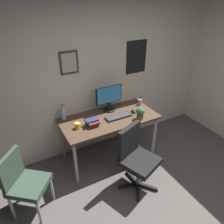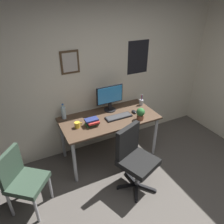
{
  "view_description": "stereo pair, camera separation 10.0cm",
  "coord_description": "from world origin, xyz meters",
  "px_view_note": "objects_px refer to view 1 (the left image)",
  "views": [
    {
      "loc": [
        -1.43,
        -0.85,
        2.49
      ],
      "look_at": [
        -0.09,
        1.59,
        0.91
      ],
      "focal_mm": 33.95,
      "sensor_mm": 36.0,
      "label": 1
    },
    {
      "loc": [
        -1.34,
        -0.9,
        2.49
      ],
      "look_at": [
        -0.09,
        1.59,
        0.91
      ],
      "focal_mm": 33.95,
      "sensor_mm": 36.0,
      "label": 2
    }
  ],
  "objects_px": {
    "computer_mouse": "(134,111)",
    "potted_plant": "(140,113)",
    "monitor": "(109,97)",
    "pen_cup": "(140,102)",
    "water_bottle": "(63,113)",
    "coffee_mug_near": "(78,125)",
    "keyboard": "(118,117)",
    "office_chair": "(135,155)",
    "book_stack_left": "(92,122)",
    "side_chair": "(23,181)"
  },
  "relations": [
    {
      "from": "computer_mouse",
      "to": "potted_plant",
      "type": "distance_m",
      "value": 0.24
    },
    {
      "from": "monitor",
      "to": "pen_cup",
      "type": "relative_size",
      "value": 2.3
    },
    {
      "from": "water_bottle",
      "to": "coffee_mug_near",
      "type": "height_order",
      "value": "water_bottle"
    },
    {
      "from": "water_bottle",
      "to": "pen_cup",
      "type": "bearing_deg",
      "value": -6.7
    },
    {
      "from": "keyboard",
      "to": "coffee_mug_near",
      "type": "height_order",
      "value": "coffee_mug_near"
    },
    {
      "from": "monitor",
      "to": "potted_plant",
      "type": "relative_size",
      "value": 2.36
    },
    {
      "from": "office_chair",
      "to": "book_stack_left",
      "type": "height_order",
      "value": "office_chair"
    },
    {
      "from": "monitor",
      "to": "pen_cup",
      "type": "distance_m",
      "value": 0.61
    },
    {
      "from": "office_chair",
      "to": "potted_plant",
      "type": "height_order",
      "value": "potted_plant"
    },
    {
      "from": "water_bottle",
      "to": "pen_cup",
      "type": "xyz_separation_m",
      "value": [
        1.34,
        -0.16,
        -0.05
      ]
    },
    {
      "from": "side_chair",
      "to": "monitor",
      "type": "distance_m",
      "value": 1.73
    },
    {
      "from": "monitor",
      "to": "book_stack_left",
      "type": "xyz_separation_m",
      "value": [
        -0.44,
        -0.3,
        -0.19
      ]
    },
    {
      "from": "pen_cup",
      "to": "office_chair",
      "type": "bearing_deg",
      "value": -127.68
    },
    {
      "from": "side_chair",
      "to": "potted_plant",
      "type": "bearing_deg",
      "value": 5.25
    },
    {
      "from": "computer_mouse",
      "to": "book_stack_left",
      "type": "height_order",
      "value": "book_stack_left"
    },
    {
      "from": "potted_plant",
      "to": "book_stack_left",
      "type": "height_order",
      "value": "potted_plant"
    },
    {
      "from": "side_chair",
      "to": "computer_mouse",
      "type": "height_order",
      "value": "side_chair"
    },
    {
      "from": "side_chair",
      "to": "keyboard",
      "type": "bearing_deg",
      "value": 13.4
    },
    {
      "from": "coffee_mug_near",
      "to": "potted_plant",
      "type": "distance_m",
      "value": 0.97
    },
    {
      "from": "office_chair",
      "to": "monitor",
      "type": "relative_size",
      "value": 2.07
    },
    {
      "from": "computer_mouse",
      "to": "coffee_mug_near",
      "type": "xyz_separation_m",
      "value": [
        -0.97,
        0.0,
        0.03
      ]
    },
    {
      "from": "monitor",
      "to": "pen_cup",
      "type": "xyz_separation_m",
      "value": [
        0.58,
        -0.08,
        -0.19
      ]
    },
    {
      "from": "office_chair",
      "to": "potted_plant",
      "type": "distance_m",
      "value": 0.69
    },
    {
      "from": "keyboard",
      "to": "pen_cup",
      "type": "bearing_deg",
      "value": 20.05
    },
    {
      "from": "side_chair",
      "to": "water_bottle",
      "type": "relative_size",
      "value": 3.47
    },
    {
      "from": "computer_mouse",
      "to": "side_chair",
      "type": "bearing_deg",
      "value": -168.17
    },
    {
      "from": "potted_plant",
      "to": "pen_cup",
      "type": "distance_m",
      "value": 0.5
    },
    {
      "from": "coffee_mug_near",
      "to": "pen_cup",
      "type": "relative_size",
      "value": 0.59
    },
    {
      "from": "monitor",
      "to": "coffee_mug_near",
      "type": "bearing_deg",
      "value": -158.16
    },
    {
      "from": "monitor",
      "to": "book_stack_left",
      "type": "height_order",
      "value": "monitor"
    },
    {
      "from": "computer_mouse",
      "to": "water_bottle",
      "type": "xyz_separation_m",
      "value": [
        -1.08,
        0.34,
        0.09
      ]
    },
    {
      "from": "pen_cup",
      "to": "monitor",
      "type": "bearing_deg",
      "value": 172.3
    },
    {
      "from": "office_chair",
      "to": "pen_cup",
      "type": "bearing_deg",
      "value": 52.32
    },
    {
      "from": "coffee_mug_near",
      "to": "pen_cup",
      "type": "height_order",
      "value": "pen_cup"
    },
    {
      "from": "office_chair",
      "to": "water_bottle",
      "type": "xyz_separation_m",
      "value": [
        -0.67,
        1.03,
        0.34
      ]
    },
    {
      "from": "side_chair",
      "to": "book_stack_left",
      "type": "bearing_deg",
      "value": 17.96
    },
    {
      "from": "pen_cup",
      "to": "book_stack_left",
      "type": "relative_size",
      "value": 1.01
    },
    {
      "from": "coffee_mug_near",
      "to": "pen_cup",
      "type": "xyz_separation_m",
      "value": [
        1.23,
        0.18,
        0.01
      ]
    },
    {
      "from": "side_chair",
      "to": "computer_mouse",
      "type": "xyz_separation_m",
      "value": [
        1.84,
        0.39,
        0.28
      ]
    },
    {
      "from": "office_chair",
      "to": "computer_mouse",
      "type": "relative_size",
      "value": 8.64
    },
    {
      "from": "book_stack_left",
      "to": "office_chair",
      "type": "bearing_deg",
      "value": -62.21
    },
    {
      "from": "keyboard",
      "to": "coffee_mug_near",
      "type": "bearing_deg",
      "value": 178.35
    },
    {
      "from": "book_stack_left",
      "to": "side_chair",
      "type": "bearing_deg",
      "value": -162.04
    },
    {
      "from": "coffee_mug_near",
      "to": "book_stack_left",
      "type": "distance_m",
      "value": 0.22
    },
    {
      "from": "potted_plant",
      "to": "keyboard",
      "type": "bearing_deg",
      "value": 143.73
    },
    {
      "from": "keyboard",
      "to": "book_stack_left",
      "type": "relative_size",
      "value": 2.17
    },
    {
      "from": "potted_plant",
      "to": "office_chair",
      "type": "bearing_deg",
      "value": -129.71
    },
    {
      "from": "coffee_mug_near",
      "to": "pen_cup",
      "type": "bearing_deg",
      "value": 8.53
    },
    {
      "from": "office_chair",
      "to": "pen_cup",
      "type": "xyz_separation_m",
      "value": [
        0.67,
        0.87,
        0.29
      ]
    },
    {
      "from": "keyboard",
      "to": "pen_cup",
      "type": "distance_m",
      "value": 0.6
    }
  ]
}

